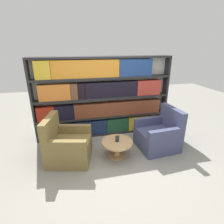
% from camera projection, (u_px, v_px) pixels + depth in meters
% --- Properties ---
extents(ground_plane, '(14.00, 14.00, 0.00)m').
position_uv_depth(ground_plane, '(116.00, 163.00, 3.71)').
color(ground_plane, gray).
extents(bookshelf, '(3.56, 0.30, 2.09)m').
position_uv_depth(bookshelf, '(102.00, 99.00, 4.61)').
color(bookshelf, silver).
rests_on(bookshelf, ground_plane).
extents(armchair_left, '(1.03, 1.00, 0.99)m').
position_uv_depth(armchair_left, '(67.00, 146.00, 3.73)').
color(armchair_left, olive).
rests_on(armchair_left, ground_plane).
extents(armchair_right, '(0.93, 0.89, 0.99)m').
position_uv_depth(armchair_right, '(159.00, 135.00, 4.17)').
color(armchair_right, '#42476B').
rests_on(armchair_right, ground_plane).
extents(coffee_table, '(0.68, 0.68, 0.38)m').
position_uv_depth(coffee_table, '(117.00, 146.00, 3.84)').
color(coffee_table, tan).
rests_on(coffee_table, ground_plane).
extents(table_sign, '(0.09, 0.06, 0.14)m').
position_uv_depth(table_sign, '(117.00, 139.00, 3.78)').
color(table_sign, black).
rests_on(table_sign, coffee_table).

